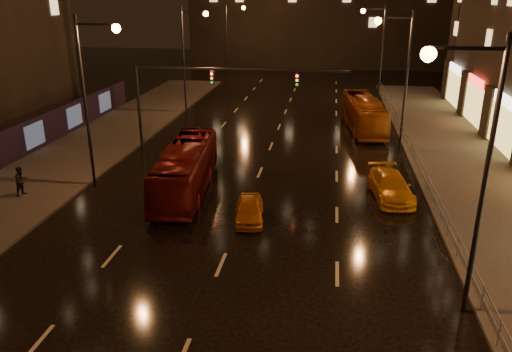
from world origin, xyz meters
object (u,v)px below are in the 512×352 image
Objects in this scene: pedestrian_b at (21,181)px; bus_red at (186,168)px; taxi_near at (249,210)px; bus_curb at (364,114)px; taxi_far at (390,186)px.

bus_red is at bearing -59.39° from pedestrian_b.
pedestrian_b is at bearing 167.62° from taxi_near.
bus_curb is at bearing -31.65° from pedestrian_b.
bus_red is at bearing 175.54° from taxi_far.
pedestrian_b is (-9.04, -2.37, -0.40)m from bus_red.
bus_curb reaches higher than taxi_near.
taxi_near is 8.60m from taxi_far.
taxi_far is at bearing 21.71° from taxi_near.
bus_red is 2.88× the size of taxi_near.
taxi_far is 2.87× the size of pedestrian_b.
taxi_far is at bearing -65.69° from pedestrian_b.
bus_curb is 2.88× the size of taxi_near.
bus_red reaches higher than taxi_near.
taxi_near is at bearing -158.61° from taxi_far.
taxi_near is (4.35, -3.49, -0.81)m from bus_red.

